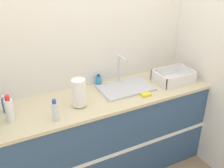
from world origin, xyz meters
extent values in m
cube|color=silver|center=(0.00, 0.60, 1.30)|extent=(4.58, 0.06, 2.60)
cube|color=silver|center=(1.12, 0.28, 1.30)|extent=(0.06, 2.57, 2.60)
cube|color=#33517A|center=(0.00, 0.28, 0.44)|extent=(2.18, 0.57, 0.88)
cube|color=white|center=(0.00, 0.00, 0.44)|extent=(2.18, 0.01, 0.04)
cube|color=beige|center=(0.00, 0.28, 0.89)|extent=(2.20, 0.59, 0.03)
cube|color=silver|center=(0.30, 0.31, 0.92)|extent=(0.50, 0.33, 0.02)
cylinder|color=silver|center=(0.30, 0.46, 1.06)|extent=(0.02, 0.02, 0.27)
cylinder|color=silver|center=(0.30, 0.38, 1.20)|extent=(0.02, 0.15, 0.02)
cylinder|color=#4C4C51|center=(-0.21, 0.22, 0.91)|extent=(0.09, 0.09, 0.01)
cylinder|color=white|center=(-0.21, 0.22, 1.04)|extent=(0.12, 0.12, 0.24)
cube|color=white|center=(0.81, 0.23, 0.91)|extent=(0.38, 0.27, 0.01)
cube|color=white|center=(0.81, 0.11, 0.97)|extent=(0.38, 0.01, 0.11)
cube|color=white|center=(0.81, 0.36, 0.97)|extent=(0.38, 0.01, 0.11)
cube|color=white|center=(0.63, 0.23, 0.97)|extent=(0.01, 0.27, 0.11)
cube|color=white|center=(1.00, 0.23, 0.97)|extent=(0.01, 0.27, 0.11)
cylinder|color=white|center=(-0.77, 0.24, 1.00)|extent=(0.07, 0.07, 0.19)
cylinder|color=red|center=(-0.77, 0.24, 1.12)|extent=(0.04, 0.04, 0.04)
cylinder|color=silver|center=(-0.45, 0.11, 0.98)|extent=(0.06, 0.06, 0.15)
cylinder|color=#334C9E|center=(-0.45, 0.11, 1.07)|extent=(0.03, 0.03, 0.03)
cylinder|color=#2D56B7|center=(-0.79, 0.41, 0.97)|extent=(0.06, 0.06, 0.12)
cylinder|color=silver|center=(-0.79, 0.41, 1.04)|extent=(0.03, 0.03, 0.03)
cylinder|color=#338CCC|center=(0.10, 0.52, 0.95)|extent=(0.06, 0.06, 0.09)
cylinder|color=black|center=(0.10, 0.52, 1.01)|extent=(0.03, 0.03, 0.02)
cube|color=yellow|center=(0.40, 0.11, 0.92)|extent=(0.09, 0.06, 0.02)
camera|label=1|loc=(-0.83, -1.64, 2.10)|focal=42.00mm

